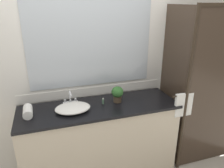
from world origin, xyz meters
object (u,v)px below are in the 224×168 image
at_px(potted_plant, 117,93).
at_px(amenity_bottle_lotion, 103,101).
at_px(sink_basin, 73,108).
at_px(faucet, 70,99).
at_px(amenity_bottle_shampoo, 121,94).
at_px(rolled_towel_near_edge, 28,111).

distance_m(potted_plant, amenity_bottle_lotion, 0.19).
relative_size(sink_basin, faucet, 2.24).
relative_size(sink_basin, potted_plant, 1.99).
relative_size(sink_basin, amenity_bottle_lotion, 5.26).
bearing_deg(sink_basin, amenity_bottle_lotion, 9.61).
bearing_deg(amenity_bottle_lotion, potted_plant, 0.54).
xyz_separation_m(faucet, amenity_bottle_shampoo, (0.62, 0.01, -0.01)).
bearing_deg(rolled_towel_near_edge, potted_plant, 1.68).
xyz_separation_m(faucet, potted_plant, (0.53, -0.12, 0.05)).
bearing_deg(potted_plant, faucet, 167.67).
bearing_deg(sink_basin, rolled_towel_near_edge, 175.88).
relative_size(amenity_bottle_lotion, rolled_towel_near_edge, 0.36).
bearing_deg(rolled_towel_near_edge, sink_basin, -4.12).
bearing_deg(amenity_bottle_lotion, faucet, 161.68).
xyz_separation_m(faucet, amenity_bottle_lotion, (0.36, -0.12, -0.02)).
bearing_deg(faucet, rolled_towel_near_edge, -162.35).
bearing_deg(sink_basin, amenity_bottle_shampoo, 16.99).
distance_m(sink_basin, rolled_towel_near_edge, 0.46).
height_order(faucet, potted_plant, potted_plant).
distance_m(faucet, amenity_bottle_shampoo, 0.62).
height_order(sink_basin, faucet, faucet).
height_order(amenity_bottle_shampoo, rolled_towel_near_edge, rolled_towel_near_edge).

